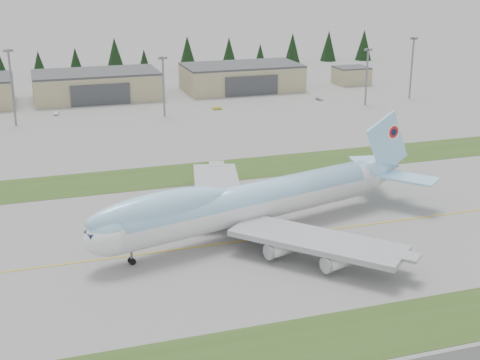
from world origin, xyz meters
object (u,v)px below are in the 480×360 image
object	(u,v)px
hangar_center	(96,85)
boeing_747_freighter	(250,202)
service_vehicle_c	(319,100)
hangar_right	(242,77)
service_vehicle_b	(217,110)
service_vehicle_a	(56,115)

from	to	relation	value
hangar_center	boeing_747_freighter	bearing A→B (deg)	-84.55
boeing_747_freighter	service_vehicle_c	xyz separation A→B (m)	(68.40, 117.29, -6.86)
boeing_747_freighter	service_vehicle_c	bearing A→B (deg)	44.85
service_vehicle_c	hangar_right	bearing A→B (deg)	116.23
service_vehicle_b	hangar_right	bearing A→B (deg)	-31.39
hangar_right	service_vehicle_c	world-z (taller)	hangar_right
service_vehicle_a	service_vehicle_c	distance (m)	99.59
boeing_747_freighter	service_vehicle_c	size ratio (longest dim) A/B	20.57
hangar_center	service_vehicle_a	size ratio (longest dim) A/B	12.16
boeing_747_freighter	hangar_center	size ratio (longest dim) A/B	1.65
service_vehicle_c	service_vehicle_a	bearing A→B (deg)	166.02
hangar_center	service_vehicle_b	bearing A→B (deg)	-40.34
hangar_center	service_vehicle_b	distance (m)	52.32
hangar_right	service_vehicle_a	distance (m)	80.96
service_vehicle_a	service_vehicle_b	size ratio (longest dim) A/B	1.11
service_vehicle_c	hangar_center	bearing A→B (deg)	149.33
boeing_747_freighter	service_vehicle_c	distance (m)	135.95
service_vehicle_a	service_vehicle_b	xyz separation A→B (m)	(56.71, -9.41, 0.00)
boeing_747_freighter	service_vehicle_a	distance (m)	126.59
service_vehicle_a	service_vehicle_c	world-z (taller)	service_vehicle_a
hangar_center	service_vehicle_b	size ratio (longest dim) A/B	13.46
hangar_center	service_vehicle_a	world-z (taller)	hangar_center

